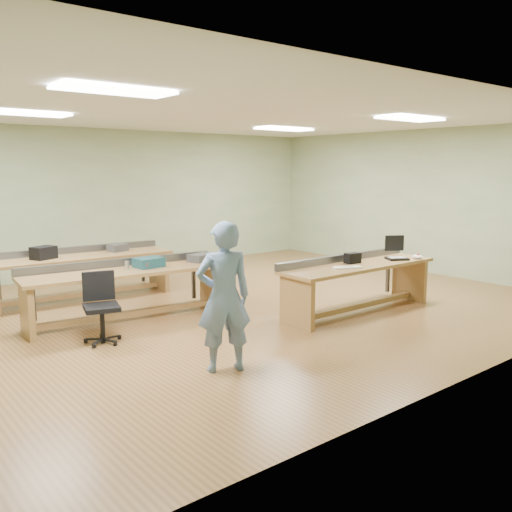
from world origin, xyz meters
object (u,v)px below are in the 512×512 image
(camera_bag, at_px, (352,258))
(mug, at_px, (145,265))
(workbench_front, at_px, (357,276))
(parts_bin_teal, at_px, (149,262))
(workbench_mid, at_px, (127,282))
(parts_bin_grey, at_px, (202,257))
(drinks_can, at_px, (127,265))
(laptop_base, at_px, (397,259))
(person, at_px, (224,297))
(workbench_back, at_px, (82,267))
(task_chair, at_px, (102,317))

(camera_bag, relative_size, mug, 1.72)
(workbench_front, xyz_separation_m, parts_bin_teal, (-2.60, 1.76, 0.27))
(workbench_mid, xyz_separation_m, parts_bin_grey, (1.25, -0.08, 0.25))
(mug, relative_size, drinks_can, 1.15)
(parts_bin_teal, distance_m, parts_bin_grey, 0.90)
(laptop_base, relative_size, parts_bin_grey, 0.76)
(person, height_order, parts_bin_grey, person)
(workbench_back, bearing_deg, parts_bin_teal, -74.49)
(camera_bag, bearing_deg, workbench_mid, 157.53)
(workbench_front, bearing_deg, parts_bin_teal, 146.35)
(workbench_back, relative_size, parts_bin_teal, 7.61)
(workbench_back, relative_size, person, 1.83)
(workbench_mid, relative_size, laptop_base, 9.48)
(parts_bin_grey, bearing_deg, task_chair, -161.65)
(workbench_back, height_order, laptop_base, workbench_back)
(mug, bearing_deg, workbench_mid, 150.13)
(workbench_mid, distance_m, drinks_can, 0.25)
(parts_bin_teal, height_order, parts_bin_grey, parts_bin_teal)
(camera_bag, bearing_deg, parts_bin_teal, 154.86)
(workbench_mid, xyz_separation_m, workbench_back, (-0.02, 1.66, 0.00))
(workbench_mid, distance_m, laptop_base, 4.21)
(workbench_front, bearing_deg, mug, 148.98)
(camera_bag, relative_size, task_chair, 0.26)
(person, relative_size, task_chair, 1.85)
(parts_bin_teal, xyz_separation_m, parts_bin_grey, (0.90, -0.05, -0.01))
(task_chair, bearing_deg, workbench_mid, 61.24)
(workbench_back, xyz_separation_m, laptop_base, (3.75, -3.60, 0.21))
(parts_bin_teal, bearing_deg, workbench_front, -34.07)
(parts_bin_grey, bearing_deg, person, -118.53)
(workbench_back, relative_size, laptop_base, 9.49)
(person, bearing_deg, parts_bin_grey, -96.81)
(workbench_mid, relative_size, workbench_back, 1.00)
(camera_bag, bearing_deg, workbench_front, -76.70)
(camera_bag, distance_m, parts_bin_grey, 2.34)
(workbench_mid, height_order, parts_bin_grey, parts_bin_grey)
(workbench_front, bearing_deg, task_chair, 164.23)
(parts_bin_teal, relative_size, drinks_can, 3.37)
(laptop_base, distance_m, task_chair, 4.62)
(workbench_front, relative_size, workbench_back, 0.92)
(workbench_mid, relative_size, parts_bin_grey, 7.18)
(workbench_mid, bearing_deg, parts_bin_grey, 2.34)
(task_chair, xyz_separation_m, parts_bin_teal, (1.05, 0.70, 0.49))
(person, distance_m, mug, 2.40)
(parts_bin_teal, relative_size, parts_bin_grey, 0.95)
(task_chair, bearing_deg, camera_bag, 0.28)
(workbench_front, height_order, parts_bin_teal, parts_bin_teal)
(task_chair, xyz_separation_m, drinks_can, (0.72, 0.74, 0.48))
(laptop_base, distance_m, drinks_can, 4.20)
(person, height_order, camera_bag, person)
(workbench_front, relative_size, parts_bin_grey, 6.60)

